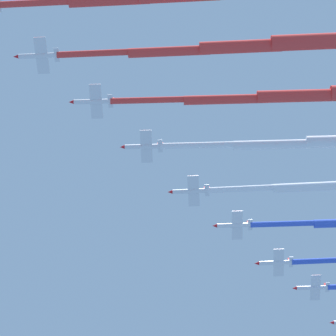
{
  "coord_description": "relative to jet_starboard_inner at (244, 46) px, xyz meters",
  "views": [
    {
      "loc": [
        -90.23,
        -57.44,
        50.06
      ],
      "look_at": [
        0.0,
        0.0,
        201.76
      ],
      "focal_mm": 83.63,
      "sensor_mm": 36.0,
      "label": 1
    }
  ],
  "objects": [
    {
      "name": "jet_port_mid",
      "position": [
        17.96,
        -5.27,
        0.19
      ],
      "size": [
        42.37,
        68.76,
        3.91
      ],
      "color": "silver"
    },
    {
      "name": "jet_starboard_inner",
      "position": [
        0.0,
        0.0,
        0.0
      ],
      "size": [
        39.13,
        65.61,
        3.89
      ],
      "color": "silver"
    }
  ]
}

